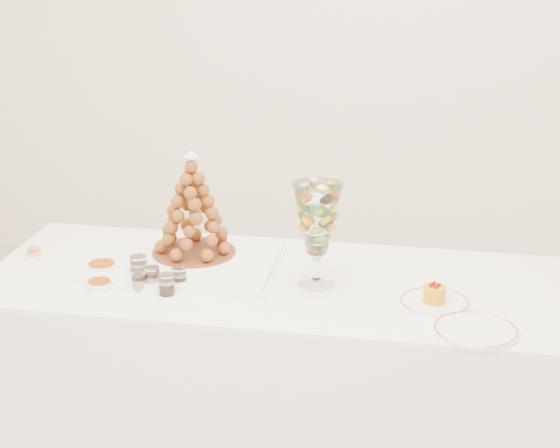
# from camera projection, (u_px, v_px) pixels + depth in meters

# --- Properties ---
(buffet_table) EXTENTS (1.99, 0.87, 0.74)m
(buffet_table) POSITION_uv_depth(u_px,v_px,m) (273.00, 377.00, 3.28)
(buffet_table) COLOR white
(buffet_table) RESTS_ON ground
(lace_tray) EXTENTS (0.68, 0.53, 0.02)m
(lace_tray) POSITION_uv_depth(u_px,v_px,m) (183.00, 261.00, 3.27)
(lace_tray) COLOR white
(lace_tray) RESTS_ON buffet_table
(macaron_vase) EXTENTS (0.16, 0.16, 0.35)m
(macaron_vase) POSITION_uv_depth(u_px,v_px,m) (317.00, 220.00, 3.03)
(macaron_vase) COLOR white
(macaron_vase) RESTS_ON buffet_table
(cake_plate) EXTENTS (0.22, 0.22, 0.01)m
(cake_plate) POSITION_uv_depth(u_px,v_px,m) (434.00, 302.00, 2.96)
(cake_plate) COLOR white
(cake_plate) RESTS_ON buffet_table
(spare_plate) EXTENTS (0.25, 0.25, 0.01)m
(spare_plate) POSITION_uv_depth(u_px,v_px,m) (476.00, 331.00, 2.77)
(spare_plate) COLOR white
(spare_plate) RESTS_ON buffet_table
(pink_tart) EXTENTS (0.05, 0.05, 0.03)m
(pink_tart) POSITION_uv_depth(u_px,v_px,m) (34.00, 251.00, 3.36)
(pink_tart) COLOR tan
(pink_tart) RESTS_ON buffet_table
(verrine_a) EXTENTS (0.07, 0.07, 0.08)m
(verrine_a) POSITION_uv_depth(u_px,v_px,m) (139.00, 267.00, 3.15)
(verrine_a) COLOR white
(verrine_a) RESTS_ON buffet_table
(verrine_b) EXTENTS (0.06, 0.06, 0.07)m
(verrine_b) POSITION_uv_depth(u_px,v_px,m) (152.00, 277.00, 3.08)
(verrine_b) COLOR white
(verrine_b) RESTS_ON buffet_table
(verrine_c) EXTENTS (0.06, 0.06, 0.07)m
(verrine_c) POSITION_uv_depth(u_px,v_px,m) (179.00, 277.00, 3.08)
(verrine_c) COLOR white
(verrine_c) RESTS_ON buffet_table
(verrine_d) EXTENTS (0.06, 0.06, 0.06)m
(verrine_d) POSITION_uv_depth(u_px,v_px,m) (139.00, 280.00, 3.06)
(verrine_d) COLOR white
(verrine_d) RESTS_ON buffet_table
(verrine_e) EXTENTS (0.06, 0.06, 0.07)m
(verrine_e) POSITION_uv_depth(u_px,v_px,m) (167.00, 284.00, 3.02)
(verrine_e) COLOR white
(verrine_e) RESTS_ON buffet_table
(ramekin_back) EXTENTS (0.10, 0.10, 0.03)m
(ramekin_back) POSITION_uv_depth(u_px,v_px,m) (102.00, 268.00, 3.20)
(ramekin_back) COLOR white
(ramekin_back) RESTS_ON buffet_table
(ramekin_front) EXTENTS (0.08, 0.08, 0.03)m
(ramekin_front) POSITION_uv_depth(u_px,v_px,m) (100.00, 285.00, 3.07)
(ramekin_front) COLOR white
(ramekin_front) RESTS_ON buffet_table
(croquembouche) EXTENTS (0.30, 0.30, 0.37)m
(croquembouche) POSITION_uv_depth(u_px,v_px,m) (192.00, 205.00, 3.26)
(croquembouche) COLOR brown
(croquembouche) RESTS_ON lace_tray
(mousse_cake) EXTENTS (0.07, 0.07, 0.06)m
(mousse_cake) POSITION_uv_depth(u_px,v_px,m) (434.00, 294.00, 2.94)
(mousse_cake) COLOR orange
(mousse_cake) RESTS_ON cake_plate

